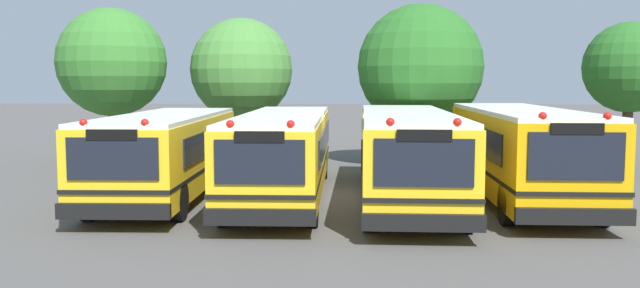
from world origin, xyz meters
TOP-DOWN VIEW (x-y plane):
  - ground_plane at (0.00, 0.00)m, footprint 160.00×160.00m
  - school_bus_0 at (-5.20, -0.23)m, footprint 2.82×9.62m
  - school_bus_1 at (-1.77, 0.10)m, footprint 2.56×11.22m
  - school_bus_2 at (1.83, -0.22)m, footprint 2.72×11.34m
  - school_bus_3 at (5.12, -0.05)m, footprint 2.63×10.05m
  - tree_0 at (-9.37, 7.16)m, footprint 4.39×4.39m
  - tree_1 at (-4.33, 8.88)m, footprint 4.35×4.35m
  - tree_2 at (2.95, 7.66)m, footprint 5.06×5.06m
  - tree_3 at (10.76, 6.71)m, footprint 3.48×3.48m

SIDE VIEW (x-z plane):
  - ground_plane at x=0.00m, z-range 0.00..0.00m
  - school_bus_0 at x=-5.20m, z-range 0.07..2.67m
  - school_bus_1 at x=-1.77m, z-range 0.07..2.68m
  - school_bus_2 at x=1.83m, z-range 0.07..2.76m
  - school_bus_3 at x=5.12m, z-range 0.07..2.85m
  - tree_1 at x=-4.33m, z-range 0.83..6.95m
  - tree_3 at x=10.76m, z-range 1.08..6.79m
  - tree_2 at x=2.95m, z-range 0.75..7.30m
  - tree_0 at x=-9.37m, z-range 0.98..7.37m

